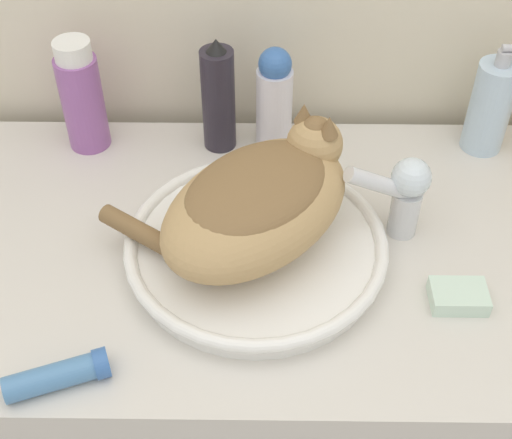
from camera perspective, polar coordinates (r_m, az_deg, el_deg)
name	(u,v)px	position (r m, az deg, el deg)	size (l,w,h in m)	color
vanity_counter	(247,396)	(1.41, -0.72, -13.98)	(1.18, 0.60, 0.85)	beige
sink_basin	(256,247)	(1.03, 0.01, -2.25)	(0.38, 0.38, 0.04)	white
cat	(259,200)	(0.97, 0.21, 1.61)	(0.40, 0.36, 0.16)	tan
faucet	(404,192)	(1.05, 11.74, 2.20)	(0.13, 0.07, 0.14)	silver
soap_pump_bottle	(491,106)	(1.26, 18.26, 8.61)	(0.07, 0.07, 0.20)	silver
lotion_bottle_white	(274,99)	(1.19, 1.48, 9.59)	(0.06, 0.06, 0.19)	silver
hairspray_can_black	(218,98)	(1.19, -3.03, 9.69)	(0.06, 0.06, 0.20)	#28232D
mouthwash_bottle	(82,97)	(1.23, -13.76, 9.50)	(0.07, 0.07, 0.20)	#93569E
cream_tube	(59,375)	(0.93, -15.48, -11.94)	(0.13, 0.08, 0.04)	#4C7FB2
soap_bar	(459,296)	(1.02, 15.90, -5.92)	(0.08, 0.05, 0.02)	silver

